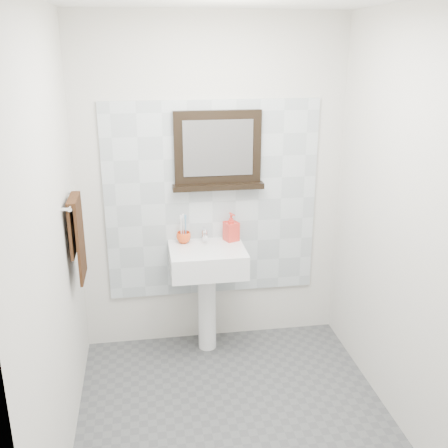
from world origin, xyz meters
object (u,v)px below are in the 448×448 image
at_px(toothbrush_cup, 184,237).
at_px(framed_mirror, 218,152).
at_px(soap_dispenser, 231,227).
at_px(hand_towel, 77,232).
at_px(pedestal_sink, 207,271).

relative_size(toothbrush_cup, framed_mirror, 0.16).
distance_m(toothbrush_cup, soap_dispenser, 0.37).
bearing_deg(hand_towel, framed_mirror, 26.26).
bearing_deg(framed_mirror, pedestal_sink, -120.38).
relative_size(soap_dispenser, hand_towel, 0.39).
height_order(toothbrush_cup, framed_mirror, framed_mirror).
bearing_deg(soap_dispenser, framed_mirror, 125.19).
bearing_deg(framed_mirror, toothbrush_cup, -168.02).
distance_m(pedestal_sink, toothbrush_cup, 0.31).
relative_size(pedestal_sink, hand_towel, 1.75).
bearing_deg(soap_dispenser, hand_towel, -179.32).
xyz_separation_m(framed_mirror, hand_towel, (-0.98, -0.48, -0.39)).
distance_m(framed_mirror, hand_towel, 1.16).
relative_size(soap_dispenser, framed_mirror, 0.32).
bearing_deg(toothbrush_cup, framed_mirror, 11.98).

